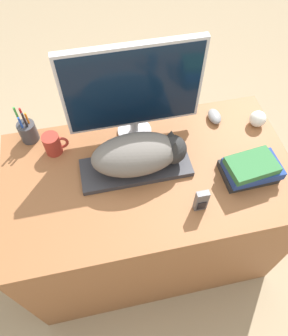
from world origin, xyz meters
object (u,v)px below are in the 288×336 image
(keyboard, at_px, (136,168))
(cat, at_px, (141,154))
(computer_mouse, at_px, (214,116))
(coffee_mug, at_px, (53,144))
(phone, at_px, (201,201))
(monitor, at_px, (133,90))
(book_stack, at_px, (251,169))
(baseball, at_px, (258,119))
(pen_cup, at_px, (28,131))

(keyboard, bearing_deg, cat, 0.00)
(computer_mouse, height_order, coffee_mug, coffee_mug)
(phone, bearing_deg, computer_mouse, 64.27)
(coffee_mug, xyz_separation_m, phone, (0.52, -0.39, 0.01))
(monitor, height_order, phone, monitor)
(cat, distance_m, monitor, 0.25)
(cat, height_order, monitor, monitor)
(coffee_mug, relative_size, book_stack, 0.46)
(keyboard, xyz_separation_m, phone, (0.20, -0.23, 0.04))
(keyboard, relative_size, phone, 4.17)
(keyboard, xyz_separation_m, book_stack, (0.44, -0.13, 0.04))
(monitor, height_order, computer_mouse, monitor)
(keyboard, height_order, baseball, baseball)
(computer_mouse, relative_size, baseball, 1.23)
(keyboard, height_order, book_stack, book_stack)
(cat, bearing_deg, phone, -51.53)
(pen_cup, distance_m, phone, 0.79)
(cat, xyz_separation_m, monitor, (0.01, 0.20, 0.15))
(keyboard, height_order, computer_mouse, computer_mouse)
(pen_cup, distance_m, baseball, 1.02)
(monitor, bearing_deg, baseball, -6.86)
(keyboard, relative_size, computer_mouse, 4.99)
(pen_cup, bearing_deg, keyboard, -31.59)
(coffee_mug, bearing_deg, keyboard, -27.48)
(computer_mouse, relative_size, coffee_mug, 0.86)
(book_stack, bearing_deg, keyboard, 163.97)
(computer_mouse, distance_m, coffee_mug, 0.73)
(keyboard, relative_size, book_stack, 2.00)
(computer_mouse, bearing_deg, cat, -152.59)
(monitor, height_order, pen_cup, monitor)
(pen_cup, height_order, baseball, pen_cup)
(monitor, xyz_separation_m, computer_mouse, (0.38, 0.00, -0.23))
(book_stack, bearing_deg, cat, 163.14)
(book_stack, bearing_deg, monitor, 141.60)
(keyboard, height_order, cat, cat)
(computer_mouse, bearing_deg, coffee_mug, -177.40)
(keyboard, distance_m, computer_mouse, 0.46)
(coffee_mug, relative_size, baseball, 1.42)
(cat, distance_m, pen_cup, 0.52)
(coffee_mug, height_order, book_stack, book_stack)
(keyboard, distance_m, phone, 0.31)
(cat, distance_m, book_stack, 0.44)
(phone, bearing_deg, monitor, 111.82)
(monitor, height_order, book_stack, monitor)
(monitor, xyz_separation_m, coffee_mug, (-0.36, -0.03, -0.20))
(pen_cup, bearing_deg, book_stack, -24.11)
(cat, bearing_deg, pen_cup, 149.75)
(monitor, xyz_separation_m, phone, (0.17, -0.42, -0.20))
(keyboard, xyz_separation_m, baseball, (0.59, 0.13, 0.02))
(monitor, bearing_deg, phone, -68.18)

